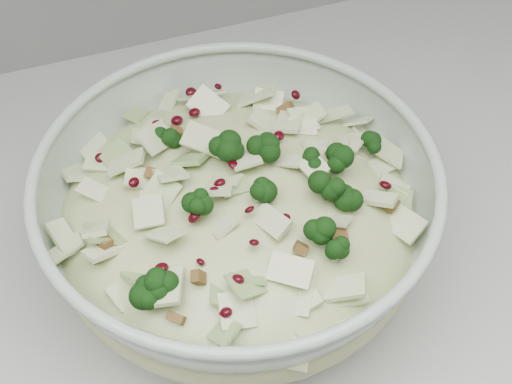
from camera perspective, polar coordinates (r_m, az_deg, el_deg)
mixing_bowl at (r=0.63m, az=-1.47°, el=-2.17°), size 0.39×0.39×0.14m
salad at (r=0.61m, az=-1.51°, el=-0.85°), size 0.37×0.37×0.14m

